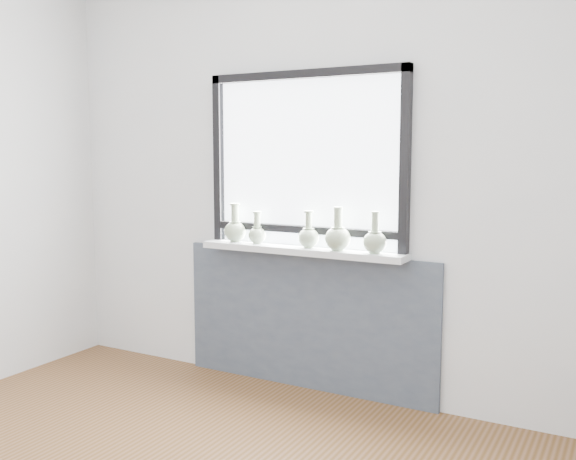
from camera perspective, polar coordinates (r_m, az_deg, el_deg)
The scene contains 9 objects.
back_wall at distance 3.91m, azimuth 1.84°, elevation 4.48°, with size 3.60×0.02×2.60m, color silver.
apron_panel at distance 4.02m, azimuth 1.60°, elevation -8.03°, with size 1.70×0.03×0.86m, color #47505E.
windowsill at distance 3.87m, azimuth 1.15°, elevation -1.81°, with size 1.32×0.18×0.04m, color silver.
window at distance 3.88m, azimuth 1.60°, elevation 6.54°, with size 1.30×0.06×1.05m.
vase_a at distance 4.10m, azimuth -4.73°, elevation 0.08°, with size 0.14×0.14×0.25m.
vase_b at distance 4.01m, azimuth -2.77°, elevation -0.26°, with size 0.11×0.11×0.20m.
vase_c at distance 3.83m, azimuth 1.83°, elevation -0.52°, with size 0.13×0.13×0.22m.
vase_d at distance 3.72m, azimuth 4.44°, elevation -0.58°, with size 0.15×0.15×0.25m.
vase_e at distance 3.64m, azimuth 7.72°, elevation -0.91°, with size 0.14×0.14×0.24m.
Camera 1 is at (1.78, -1.67, 1.47)m, focal length 40.00 mm.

